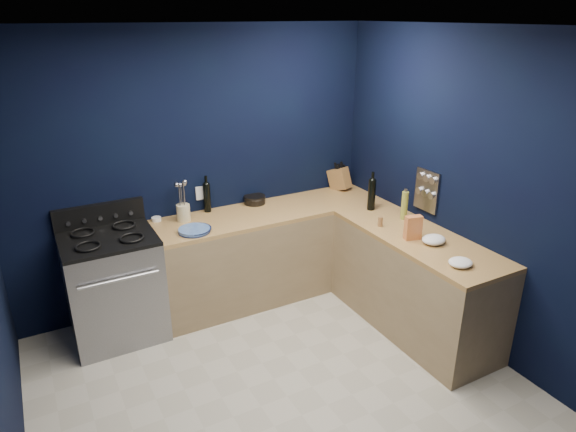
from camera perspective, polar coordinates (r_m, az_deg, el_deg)
floor at (r=4.02m, az=-0.10°, el=-19.85°), size 3.50×3.50×0.02m
ceiling at (r=2.99m, az=-0.14°, el=20.86°), size 3.50×3.50×0.02m
wall_back at (r=4.82m, az=-10.16°, el=5.13°), size 3.50×0.02×2.60m
wall_right at (r=4.35m, az=20.75°, el=2.17°), size 0.02×3.50×2.60m
wall_front at (r=2.16m, az=24.19°, el=-19.74°), size 3.50×0.02×2.60m
cab_back at (r=5.06m, az=-1.85°, el=-4.26°), size 2.30×0.63×0.86m
top_back at (r=4.88m, az=-1.92°, el=0.48°), size 2.30×0.63×0.04m
cab_right at (r=4.66m, az=14.02°, el=-7.48°), size 0.63×1.67×0.86m
top_right at (r=4.46m, az=14.55°, el=-2.43°), size 0.63×1.67×0.04m
gas_range at (r=4.64m, az=-19.05°, el=-7.76°), size 0.76×0.66×0.92m
oven_door at (r=4.38m, az=-18.26°, el=-9.73°), size 0.59×0.02×0.42m
cooktop at (r=4.44m, az=-19.80°, el=-2.41°), size 0.76×0.66×0.03m
backguard at (r=4.67m, az=-20.60°, el=0.12°), size 0.76×0.06×0.20m
spice_panel at (r=4.72m, az=15.44°, el=2.79°), size 0.02×0.28×0.38m
wall_outlet at (r=4.86m, az=-9.90°, el=2.58°), size 0.09×0.02×0.13m
plate_stack at (r=4.45m, az=-10.58°, el=-1.61°), size 0.36×0.36×0.03m
ramekin at (r=4.76m, az=-14.69°, el=-0.34°), size 0.12×0.12×0.03m
utensil_crock at (r=4.69m, az=-11.77°, el=0.37°), size 0.14×0.14×0.15m
wine_bottle_back at (r=4.85m, az=-9.17°, el=2.05°), size 0.08×0.08×0.28m
lemon_basket at (r=5.04m, az=-3.80°, el=1.87°), size 0.24×0.24×0.08m
knife_block at (r=5.46m, az=5.84°, el=4.21°), size 0.21×0.29×0.28m
wine_bottle_right at (r=4.90m, az=9.46°, el=2.37°), size 0.09×0.09×0.30m
oil_bottle at (r=4.74m, az=13.06°, el=1.19°), size 0.06×0.06×0.26m
spice_jar_near at (r=4.56m, az=10.42°, el=-0.62°), size 0.05×0.05×0.09m
spice_jar_far at (r=4.53m, az=13.84°, el=-1.06°), size 0.05×0.05×0.09m
crouton_bag at (r=4.34m, az=13.99°, el=-1.30°), size 0.15×0.10×0.21m
towel_front at (r=4.32m, az=16.19°, el=-2.58°), size 0.25×0.24×0.07m
towel_end at (r=4.02m, az=18.96°, el=-5.00°), size 0.21×0.19×0.06m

